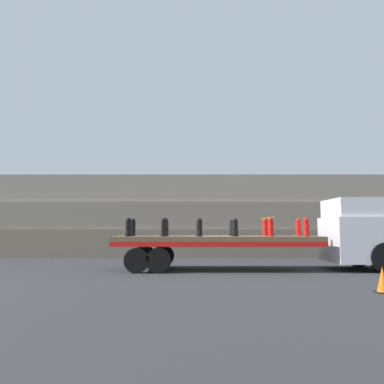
# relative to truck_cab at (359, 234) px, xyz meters

# --- Properties ---
(ground_plane) EXTENTS (120.00, 120.00, 0.00)m
(ground_plane) POSITION_rel_truck_cab_xyz_m (-5.95, 0.00, -1.47)
(ground_plane) COLOR #2D2D30
(rock_cliff) EXTENTS (60.00, 3.30, 4.90)m
(rock_cliff) POSITION_rel_truck_cab_xyz_m (-5.95, 7.98, 0.98)
(rock_cliff) COLOR #706656
(rock_cliff) RESTS_ON ground_plane
(truck_cab) EXTENTS (2.54, 2.66, 2.90)m
(truck_cab) POSITION_rel_truck_cab_xyz_m (0.00, 0.00, 0.00)
(truck_cab) COLOR silver
(truck_cab) RESTS_ON ground_plane
(flatbed_trailer) EXTENTS (8.31, 2.63, 1.37)m
(flatbed_trailer) POSITION_rel_truck_cab_xyz_m (-6.51, 0.00, -0.37)
(flatbed_trailer) COLOR brown
(flatbed_trailer) RESTS_ON ground_plane
(fire_hydrant_black_near_0) EXTENTS (0.28, 0.50, 0.75)m
(fire_hydrant_black_near_0) POSITION_rel_truck_cab_xyz_m (-9.50, -0.56, 0.26)
(fire_hydrant_black_near_0) COLOR black
(fire_hydrant_black_near_0) RESTS_ON flatbed_trailer
(fire_hydrant_black_far_0) EXTENTS (0.28, 0.50, 0.75)m
(fire_hydrant_black_far_0) POSITION_rel_truck_cab_xyz_m (-9.50, 0.56, 0.26)
(fire_hydrant_black_far_0) COLOR black
(fire_hydrant_black_far_0) RESTS_ON flatbed_trailer
(fire_hydrant_black_near_1) EXTENTS (0.28, 0.50, 0.75)m
(fire_hydrant_black_near_1) POSITION_rel_truck_cab_xyz_m (-8.08, -0.56, 0.26)
(fire_hydrant_black_near_1) COLOR black
(fire_hydrant_black_near_1) RESTS_ON flatbed_trailer
(fire_hydrant_black_far_1) EXTENTS (0.28, 0.50, 0.75)m
(fire_hydrant_black_far_1) POSITION_rel_truck_cab_xyz_m (-8.08, 0.56, 0.26)
(fire_hydrant_black_far_1) COLOR black
(fire_hydrant_black_far_1) RESTS_ON flatbed_trailer
(fire_hydrant_black_near_2) EXTENTS (0.28, 0.50, 0.75)m
(fire_hydrant_black_near_2) POSITION_rel_truck_cab_xyz_m (-6.66, -0.56, 0.26)
(fire_hydrant_black_near_2) COLOR black
(fire_hydrant_black_near_2) RESTS_ON flatbed_trailer
(fire_hydrant_black_far_2) EXTENTS (0.28, 0.50, 0.75)m
(fire_hydrant_black_far_2) POSITION_rel_truck_cab_xyz_m (-6.66, 0.56, 0.26)
(fire_hydrant_black_far_2) COLOR black
(fire_hydrant_black_far_2) RESTS_ON flatbed_trailer
(fire_hydrant_black_near_3) EXTENTS (0.28, 0.50, 0.75)m
(fire_hydrant_black_near_3) POSITION_rel_truck_cab_xyz_m (-5.23, -0.56, 0.26)
(fire_hydrant_black_near_3) COLOR black
(fire_hydrant_black_near_3) RESTS_ON flatbed_trailer
(fire_hydrant_black_far_3) EXTENTS (0.28, 0.50, 0.75)m
(fire_hydrant_black_far_3) POSITION_rel_truck_cab_xyz_m (-5.23, 0.56, 0.26)
(fire_hydrant_black_far_3) COLOR black
(fire_hydrant_black_far_3) RESTS_ON flatbed_trailer
(fire_hydrant_red_near_4) EXTENTS (0.28, 0.50, 0.75)m
(fire_hydrant_red_near_4) POSITION_rel_truck_cab_xyz_m (-3.81, -0.56, 0.26)
(fire_hydrant_red_near_4) COLOR red
(fire_hydrant_red_near_4) RESTS_ON flatbed_trailer
(fire_hydrant_red_far_4) EXTENTS (0.28, 0.50, 0.75)m
(fire_hydrant_red_far_4) POSITION_rel_truck_cab_xyz_m (-3.81, 0.56, 0.26)
(fire_hydrant_red_far_4) COLOR red
(fire_hydrant_red_far_4) RESTS_ON flatbed_trailer
(fire_hydrant_red_near_5) EXTENTS (0.28, 0.50, 0.75)m
(fire_hydrant_red_near_5) POSITION_rel_truck_cab_xyz_m (-2.39, -0.56, 0.26)
(fire_hydrant_red_near_5) COLOR red
(fire_hydrant_red_near_5) RESTS_ON flatbed_trailer
(fire_hydrant_red_far_5) EXTENTS (0.28, 0.50, 0.75)m
(fire_hydrant_red_far_5) POSITION_rel_truck_cab_xyz_m (-2.39, 0.56, 0.26)
(fire_hydrant_red_far_5) COLOR red
(fire_hydrant_red_far_5) RESTS_ON flatbed_trailer
(cargo_strap_rear) EXTENTS (0.05, 2.73, 0.01)m
(cargo_strap_rear) POSITION_rel_truck_cab_xyz_m (-6.66, 0.00, 0.65)
(cargo_strap_rear) COLOR yellow
(cargo_strap_rear) RESTS_ON fire_hydrant_black_near_2
(cargo_strap_middle) EXTENTS (0.05, 2.73, 0.01)m
(cargo_strap_middle) POSITION_rel_truck_cab_xyz_m (-3.81, 0.00, 0.65)
(cargo_strap_middle) COLOR yellow
(cargo_strap_middle) RESTS_ON fire_hydrant_red_near_4
(traffic_cone) EXTENTS (0.40, 0.40, 0.68)m
(traffic_cone) POSITION_rel_truck_cab_xyz_m (-1.91, -5.48, -1.14)
(traffic_cone) COLOR black
(traffic_cone) RESTS_ON ground_plane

